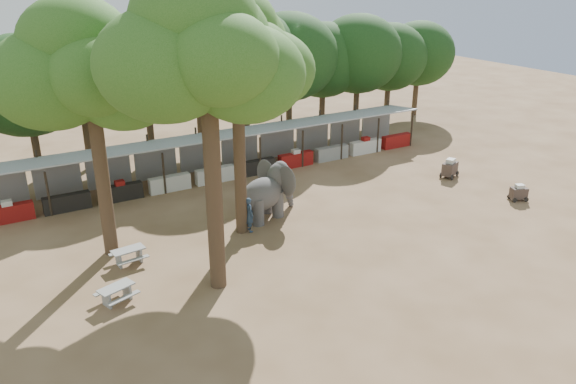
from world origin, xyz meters
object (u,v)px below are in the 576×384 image
cart_front (519,192)px  cart_back (450,168)px  picnic_table_far (129,254)px  elephant (268,191)px  yard_tree_back (231,51)px  yard_tree_center (201,52)px  picnic_table_near (117,292)px  yard_tree_left (83,68)px  handler (249,214)px

cart_front → cart_back: bearing=117.6°
picnic_table_far → elephant: bearing=4.1°
yard_tree_back → cart_front: bearing=-16.1°
yard_tree_center → cart_front: (17.97, -0.31, -8.75)m
yard_tree_center → picnic_table_near: size_ratio=7.32×
yard_tree_back → elephant: yard_tree_back is taller
picnic_table_near → picnic_table_far: (1.23, 2.76, 0.01)m
yard_tree_left → cart_back: yard_tree_left is taller
yard_tree_back → picnic_table_far: 9.78m
yard_tree_back → cart_front: yard_tree_back is taller
yard_tree_center → elephant: size_ratio=3.25×
picnic_table_near → yard_tree_back: bearing=8.4°
yard_tree_left → yard_tree_center: size_ratio=0.92×
elephant → picnic_table_near: (-8.84, -4.14, -0.94)m
yard_tree_left → cart_front: yard_tree_left is taller
picnic_table_far → yard_tree_center: bearing=-60.3°
elephant → picnic_table_far: (-7.60, -1.37, -0.92)m
elephant → cart_back: elephant is taller
handler → picnic_table_near: handler is taller
yard_tree_back → cart_back: bearing=1.2°
handler → picnic_table_near: 7.79m
yard_tree_center → picnic_table_far: yard_tree_center is taller
yard_tree_left → yard_tree_center: yard_tree_center is taller
yard_tree_back → picnic_table_near: yard_tree_back is taller
yard_tree_center → cart_front: bearing=-1.0°
handler → picnic_table_far: handler is taller
yard_tree_left → picnic_table_near: 8.93m
yard_tree_left → picnic_table_near: bearing=-99.1°
yard_tree_back → cart_back: 16.50m
yard_tree_left → picnic_table_far: 7.93m
yard_tree_center → cart_back: yard_tree_center is taller
yard_tree_back → cart_back: (14.44, 0.30, -7.97)m
picnic_table_near → cart_back: 21.45m
yard_tree_center → handler: bearing=46.7°
picnic_table_far → handler: bearing=-3.6°
elephant → cart_front: 13.83m
yard_tree_back → elephant: (2.14, 0.78, -7.17)m
yard_tree_left → yard_tree_center: 5.92m
yard_tree_center → picnic_table_far: (-2.46, 3.41, -8.76)m
handler → cart_back: bearing=-89.0°
yard_tree_back → yard_tree_center: bearing=-126.9°
handler → cart_front: size_ratio=1.58×
picnic_table_near → picnic_table_far: 3.03m
yard_tree_left → elephant: size_ratio=2.98×
yard_tree_left → elephant: 10.62m
handler → picnic_table_near: bearing=111.4°
yard_tree_left → cart_front: (20.97, -5.31, -7.74)m
yard_tree_left → yard_tree_back: (6.00, -1.00, 0.34)m
yard_tree_left → picnic_table_near: (-0.70, -4.35, -7.76)m
elephant → cart_back: 12.34m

